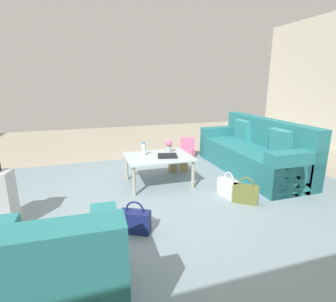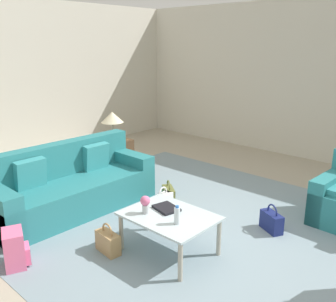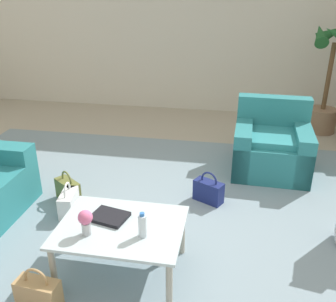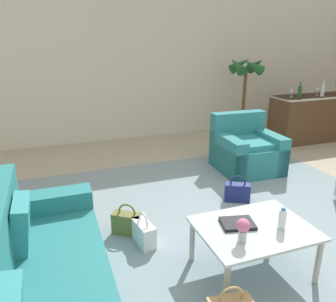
# 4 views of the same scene
# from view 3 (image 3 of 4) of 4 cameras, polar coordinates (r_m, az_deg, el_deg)

# --- Properties ---
(ground_plane) EXTENTS (12.00, 12.00, 0.00)m
(ground_plane) POSITION_cam_3_polar(r_m,az_deg,el_deg) (3.58, 1.89, -13.34)
(ground_plane) COLOR #A89E89
(wall_back) EXTENTS (10.24, 0.12, 3.10)m
(wall_back) POSITION_cam_3_polar(r_m,az_deg,el_deg) (6.92, 7.35, 18.66)
(wall_back) COLOR beige
(wall_back) RESTS_ON ground
(area_rug) EXTENTS (5.20, 4.40, 0.01)m
(area_rug) POSITION_cam_3_polar(r_m,az_deg,el_deg) (3.85, -6.67, -10.46)
(area_rug) COLOR gray
(area_rug) RESTS_ON ground
(armchair) EXTENTS (0.94, 0.93, 0.88)m
(armchair) POSITION_cam_3_polar(r_m,az_deg,el_deg) (4.89, 15.42, 0.59)
(armchair) COLOR teal
(armchair) RESTS_ON ground
(coffee_table) EXTENTS (0.98, 0.74, 0.45)m
(coffee_table) POSITION_cam_3_polar(r_m,az_deg,el_deg) (3.03, -7.13, -12.09)
(coffee_table) COLOR silver
(coffee_table) RESTS_ON ground
(water_bottle) EXTENTS (0.06, 0.06, 0.20)m
(water_bottle) POSITION_cam_3_polar(r_m,az_deg,el_deg) (2.81, -3.92, -11.27)
(water_bottle) COLOR silver
(water_bottle) RESTS_ON coffee_table
(coffee_table_book) EXTENTS (0.32, 0.28, 0.03)m
(coffee_table_book) POSITION_cam_3_polar(r_m,az_deg,el_deg) (3.08, -8.93, -9.85)
(coffee_table_book) COLOR black
(coffee_table_book) RESTS_ON coffee_table
(flower_vase) EXTENTS (0.11, 0.11, 0.21)m
(flower_vase) POSITION_cam_3_polar(r_m,az_deg,el_deg) (2.88, -12.45, -10.28)
(flower_vase) COLOR #B2B7BC
(flower_vase) RESTS_ON coffee_table
(handbag_white) EXTENTS (0.19, 0.34, 0.36)m
(handbag_white) POSITION_cam_3_polar(r_m,az_deg,el_deg) (4.00, -14.89, -7.61)
(handbag_white) COLOR white
(handbag_white) RESTS_ON ground
(handbag_tan) EXTENTS (0.33, 0.17, 0.36)m
(handbag_tan) POSITION_cam_3_polar(r_m,az_deg,el_deg) (3.04, -19.13, -19.85)
(handbag_tan) COLOR tan
(handbag_tan) RESTS_ON ground
(handbag_olive) EXTENTS (0.34, 0.30, 0.36)m
(handbag_olive) POSITION_cam_3_polar(r_m,az_deg,el_deg) (4.23, -15.00, -5.77)
(handbag_olive) COLOR olive
(handbag_olive) RESTS_ON ground
(handbag_navy) EXTENTS (0.35, 0.27, 0.36)m
(handbag_navy) POSITION_cam_3_polar(r_m,az_deg,el_deg) (4.10, 6.19, -6.06)
(handbag_navy) COLOR navy
(handbag_navy) RESTS_ON ground
(potted_palm) EXTENTS (0.64, 0.64, 1.70)m
(potted_palm) POSITION_cam_3_polar(r_m,az_deg,el_deg) (6.33, 23.21, 9.87)
(potted_palm) COLOR #84664C
(potted_palm) RESTS_ON ground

